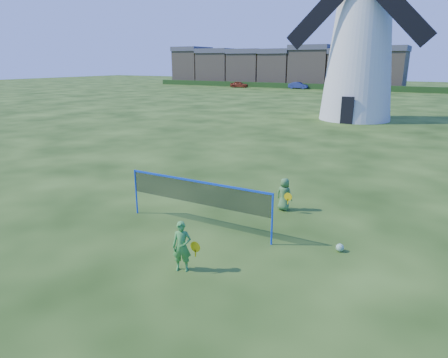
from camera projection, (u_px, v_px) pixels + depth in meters
ground at (211, 227)px, 12.44m from camera, size 220.00×220.00×0.00m
windmill at (361, 44)px, 33.87m from camera, size 11.76×6.17×17.79m
badminton_net at (197, 193)px, 12.13m from camera, size 5.05×0.05×1.55m
player_girl at (182, 247)px, 9.71m from camera, size 0.70×0.47×1.30m
player_boy at (284, 194)px, 13.76m from camera, size 0.66×0.45×1.16m
play_ball at (340, 248)px, 10.85m from camera, size 0.22×0.22×0.22m
terraced_houses at (277, 67)px, 84.13m from camera, size 50.63×8.40×8.38m
hedge at (289, 86)px, 77.74m from camera, size 62.00×0.80×1.00m
car_left at (239, 84)px, 79.71m from camera, size 3.86×2.29×1.23m
car_right at (299, 85)px, 76.22m from camera, size 3.87×1.38×1.27m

